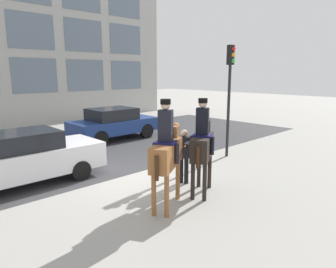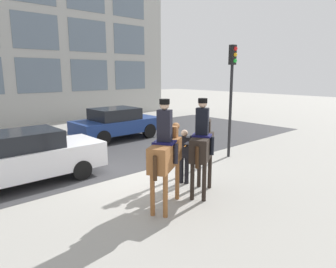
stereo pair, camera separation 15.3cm
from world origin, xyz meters
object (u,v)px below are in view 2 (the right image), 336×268
Objects in this scene: street_car_near_lane at (21,157)px; traffic_light at (232,84)px; mounted_horse_lead at (166,152)px; pedestrian_bystander at (184,152)px; street_car_far_lane at (116,123)px; mounted_horse_companion at (202,144)px.

traffic_light reaches higher than street_car_near_lane.
mounted_horse_lead is 1.72m from pedestrian_bystander.
mounted_horse_lead reaches higher than street_car_near_lane.
pedestrian_bystander is 0.38× the size of traffic_light.
street_car_near_lane is 6.51m from street_car_far_lane.
street_car_far_lane is at bearing 104.51° from traffic_light.
traffic_light reaches higher than mounted_horse_companion.
street_car_near_lane is 7.63m from traffic_light.
street_car_near_lane is (-3.58, 3.18, -0.14)m from pedestrian_bystander.
traffic_light reaches higher than pedestrian_bystander.
street_car_near_lane is at bearing -147.58° from street_car_far_lane.
mounted_horse_lead is 1.02× the size of mounted_horse_companion.
mounted_horse_lead is at bearing 147.22° from mounted_horse_companion.
mounted_horse_companion is 7.82m from street_car_far_lane.
pedestrian_bystander is 0.38× the size of street_car_far_lane.
mounted_horse_lead is 8.22m from street_car_far_lane.
traffic_light is at bearing -75.49° from street_car_far_lane.
mounted_horse_lead is 5.35m from traffic_light.
mounted_horse_companion is (1.28, -0.03, -0.01)m from mounted_horse_lead.
pedestrian_bystander is 6.94m from street_car_far_lane.
pedestrian_bystander is at bearing -2.16° from mounted_horse_lead.
traffic_light is at bearing -5.55° from mounted_horse_companion.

